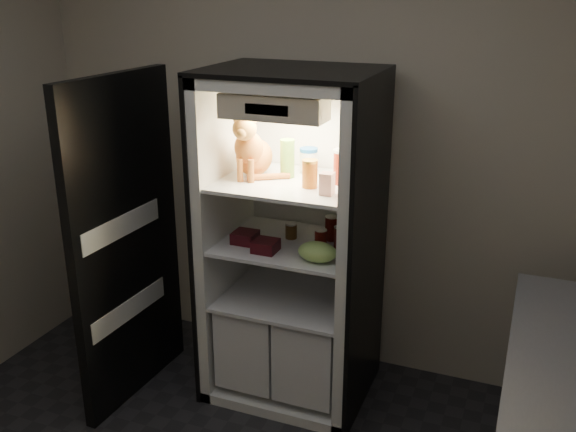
% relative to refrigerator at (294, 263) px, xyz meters
% --- Properties ---
extents(room_shell, '(3.60, 3.60, 3.60)m').
position_rel_refrigerator_xyz_m(room_shell, '(0.00, -1.38, 0.83)').
color(room_shell, white).
rests_on(room_shell, floor).
extents(refrigerator, '(0.90, 0.72, 1.88)m').
position_rel_refrigerator_xyz_m(refrigerator, '(0.00, 0.00, 0.00)').
color(refrigerator, white).
rests_on(refrigerator, floor).
extents(fridge_door, '(0.10, 0.87, 1.85)m').
position_rel_refrigerator_xyz_m(fridge_door, '(-0.85, -0.38, 0.12)').
color(fridge_door, black).
rests_on(fridge_door, floor).
extents(tabby_cat, '(0.33, 0.37, 0.38)m').
position_rel_refrigerator_xyz_m(tabby_cat, '(-0.22, -0.06, 0.64)').
color(tabby_cat, '#B24716').
rests_on(tabby_cat, refrigerator).
extents(parmesan_shaker, '(0.08, 0.08, 0.21)m').
position_rel_refrigerator_xyz_m(parmesan_shaker, '(-0.04, 0.00, 0.60)').
color(parmesan_shaker, '#217C24').
rests_on(parmesan_shaker, refrigerator).
extents(mayo_tub, '(0.10, 0.10, 0.14)m').
position_rel_refrigerator_xyz_m(mayo_tub, '(0.04, 0.12, 0.57)').
color(mayo_tub, white).
rests_on(mayo_tub, refrigerator).
extents(salsa_jar, '(0.08, 0.08, 0.15)m').
position_rel_refrigerator_xyz_m(salsa_jar, '(0.14, -0.13, 0.57)').
color(salsa_jar, maroon).
rests_on(salsa_jar, refrigerator).
extents(pepper_jar, '(0.11, 0.11, 0.18)m').
position_rel_refrigerator_xyz_m(pepper_jar, '(0.27, 0.00, 0.59)').
color(pepper_jar, maroon).
rests_on(pepper_jar, refrigerator).
extents(cream_carton, '(0.06, 0.06, 0.11)m').
position_rel_refrigerator_xyz_m(cream_carton, '(0.26, -0.21, 0.55)').
color(cream_carton, silver).
rests_on(cream_carton, refrigerator).
extents(soda_can_a, '(0.07, 0.07, 0.14)m').
position_rel_refrigerator_xyz_m(soda_can_a, '(0.20, 0.06, 0.22)').
color(soda_can_a, black).
rests_on(soda_can_a, refrigerator).
extents(soda_can_b, '(0.07, 0.07, 0.13)m').
position_rel_refrigerator_xyz_m(soda_can_b, '(0.28, -0.05, 0.21)').
color(soda_can_b, black).
rests_on(soda_can_b, refrigerator).
extents(soda_can_c, '(0.07, 0.07, 0.12)m').
position_rel_refrigerator_xyz_m(soda_can_c, '(0.20, -0.12, 0.21)').
color(soda_can_c, black).
rests_on(soda_can_c, refrigerator).
extents(condiment_jar, '(0.07, 0.07, 0.09)m').
position_rel_refrigerator_xyz_m(condiment_jar, '(-0.02, -0.00, 0.19)').
color(condiment_jar, '#4F3316').
rests_on(condiment_jar, refrigerator).
extents(grape_bag, '(0.20, 0.15, 0.10)m').
position_rel_refrigerator_xyz_m(grape_bag, '(0.23, -0.25, 0.20)').
color(grape_bag, '#97D262').
rests_on(grape_bag, refrigerator).
extents(berry_box_left, '(0.13, 0.13, 0.06)m').
position_rel_refrigerator_xyz_m(berry_box_left, '(-0.23, -0.16, 0.18)').
color(berry_box_left, '#450B11').
rests_on(berry_box_left, refrigerator).
extents(berry_box_right, '(0.12, 0.12, 0.06)m').
position_rel_refrigerator_xyz_m(berry_box_right, '(-0.07, -0.23, 0.18)').
color(berry_box_right, '#450B11').
rests_on(berry_box_right, refrigerator).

